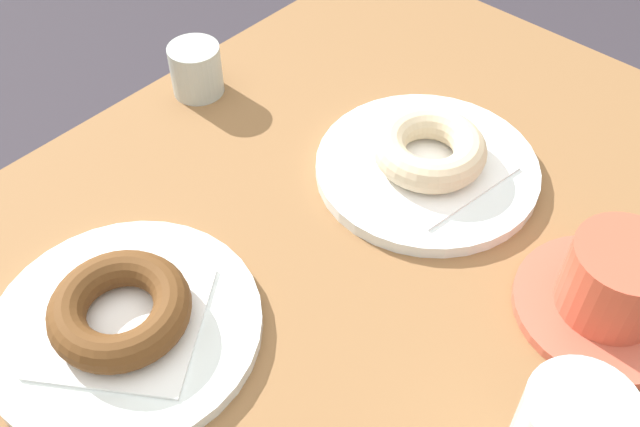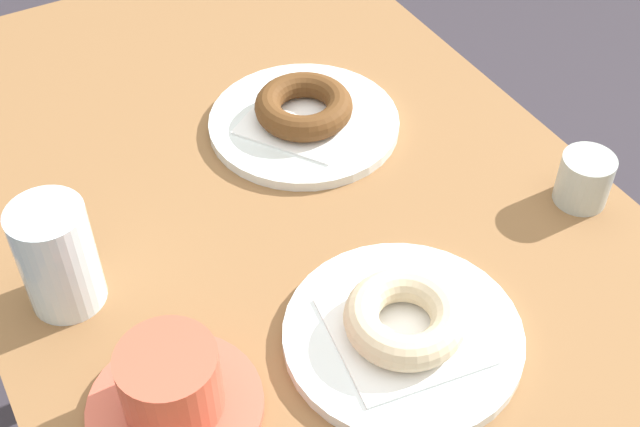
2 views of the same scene
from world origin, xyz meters
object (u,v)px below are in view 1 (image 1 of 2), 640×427
(sugar_jar, at_px, (196,70))
(donut_chocolate_ring, at_px, (120,309))
(plate_sugar_ring, at_px, (427,168))
(donut_sugar_ring, at_px, (430,149))
(plate_chocolate_ring, at_px, (126,327))
(coffee_cup, at_px, (614,287))

(sugar_jar, bearing_deg, donut_chocolate_ring, 38.21)
(plate_sugar_ring, height_order, donut_sugar_ring, donut_sugar_ring)
(plate_chocolate_ring, bearing_deg, donut_sugar_ring, 167.56)
(donut_chocolate_ring, distance_m, sugar_jar, 0.30)
(donut_chocolate_ring, relative_size, plate_sugar_ring, 0.52)
(plate_chocolate_ring, relative_size, sugar_jar, 3.92)
(donut_sugar_ring, bearing_deg, plate_chocolate_ring, -12.44)
(donut_sugar_ring, bearing_deg, coffee_cup, 80.85)
(donut_chocolate_ring, bearing_deg, plate_sugar_ring, 167.56)
(donut_chocolate_ring, distance_m, coffee_cup, 0.37)
(donut_chocolate_ring, relative_size, donut_sugar_ring, 1.03)
(plate_sugar_ring, distance_m, coffee_cup, 0.20)
(coffee_cup, bearing_deg, sugar_jar, -86.40)
(donut_sugar_ring, xyz_separation_m, sugar_jar, (0.06, -0.25, -0.00))
(donut_sugar_ring, bearing_deg, donut_chocolate_ring, -12.44)
(coffee_cup, distance_m, sugar_jar, 0.45)
(plate_chocolate_ring, relative_size, donut_chocolate_ring, 1.96)
(plate_sugar_ring, height_order, sugar_jar, sugar_jar)
(coffee_cup, xyz_separation_m, sugar_jar, (0.03, -0.45, -0.00))
(donut_chocolate_ring, xyz_separation_m, sugar_jar, (-0.24, -0.19, -0.00))
(donut_chocolate_ring, height_order, plate_sugar_ring, donut_chocolate_ring)
(plate_chocolate_ring, height_order, plate_sugar_ring, same)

